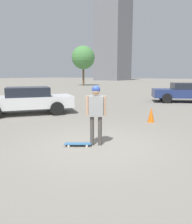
{
  "coord_description": "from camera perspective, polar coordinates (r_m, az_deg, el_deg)",
  "views": [
    {
      "loc": [
        -5.15,
        -3.45,
        2.05
      ],
      "look_at": [
        0.0,
        0.0,
        0.99
      ],
      "focal_mm": 35.0,
      "sensor_mm": 36.0,
      "label": 1
    }
  ],
  "objects": [
    {
      "name": "ground_plane",
      "position": [
        6.53,
        -0.0,
        -8.58
      ],
      "size": [
        220.0,
        220.0,
        0.0
      ],
      "primitive_type": "plane",
      "color": "gray"
    },
    {
      "name": "person",
      "position": [
        6.27,
        -0.0,
        1.18
      ],
      "size": [
        0.4,
        0.5,
        1.76
      ],
      "rotation": [
        0.0,
        0.0,
        -0.99
      ],
      "color": "#4C4742",
      "rests_on": "ground_plane"
    },
    {
      "name": "skateboard",
      "position": [
        6.43,
        -4.72,
        -8.31
      ],
      "size": [
        0.6,
        0.76,
        0.08
      ],
      "rotation": [
        0.0,
        0.0,
        2.16
      ],
      "color": "#336693",
      "rests_on": "ground_plane"
    },
    {
      "name": "car_parked_near",
      "position": [
        11.99,
        -17.7,
        3.06
      ],
      "size": [
        4.88,
        4.34,
        1.41
      ],
      "rotation": [
        0.0,
        0.0,
        2.48
      ],
      "color": "silver",
      "rests_on": "ground_plane"
    },
    {
      "name": "car_parked_far",
      "position": [
        17.77,
        22.27,
        4.89
      ],
      "size": [
        3.72,
        4.99,
        1.45
      ],
      "rotation": [
        0.0,
        0.0,
        2.04
      ],
      "color": "navy",
      "rests_on": "ground_plane"
    },
    {
      "name": "building_block_distant",
      "position": [
        84.66,
        4.6,
        23.44
      ],
      "size": [
        11.35,
        9.69,
        44.24
      ],
      "color": "slate",
      "rests_on": "ground_plane"
    },
    {
      "name": "tree_distant",
      "position": [
        41.89,
        -3.35,
        13.99
      ],
      "size": [
        4.3,
        4.3,
        7.33
      ],
      "color": "brown",
      "rests_on": "ground_plane"
    },
    {
      "name": "traffic_cone",
      "position": [
        9.79,
        14.21,
        -0.7
      ],
      "size": [
        0.3,
        0.3,
        0.65
      ],
      "color": "orange",
      "rests_on": "ground_plane"
    }
  ]
}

